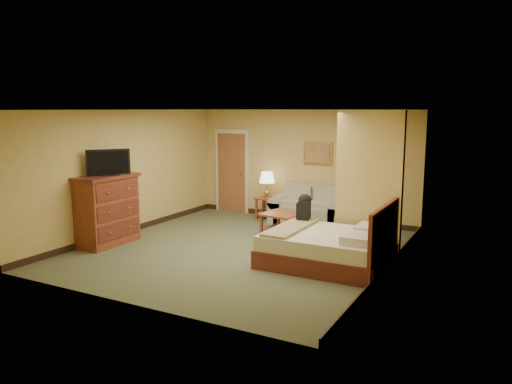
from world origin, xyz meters
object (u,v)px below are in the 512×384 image
Objects in this scene: dresser at (107,210)px; bed at (331,248)px; loveseat at (310,212)px; coffee_table at (283,219)px.

dresser is 0.67× the size of bed.
loveseat is 2.09× the size of coffee_table.
bed is (1.56, -1.43, -0.04)m from coffee_table.
dresser reaches higher than coffee_table.
loveseat is 1.25m from coffee_table.
coffee_table is at bearing 137.49° from bed.
coffee_table is 2.12m from bed.
coffee_table is 3.54m from dresser.
dresser reaches higher than loveseat.
dresser is at bearing -129.35° from loveseat.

